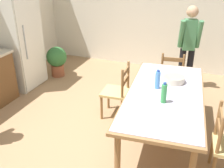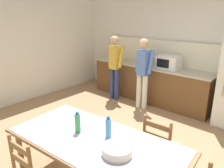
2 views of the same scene
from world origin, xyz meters
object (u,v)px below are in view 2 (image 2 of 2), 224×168
object	(u,v)px
microwave	(169,62)
serving_bowl	(117,150)
bottle_off_centre	(108,128)
person_at_counter	(143,70)
person_at_sink	(115,64)
bottle_near_centre	(78,123)
dining_table	(95,144)
paper_bag	(147,58)
chair_side_far_right	(160,146)

from	to	relation	value
microwave	serving_bowl	xyz separation A→B (m)	(1.07, -3.12, -0.25)
bottle_off_centre	person_at_counter	xyz separation A→B (m)	(-1.15, 2.43, 0.02)
person_at_sink	person_at_counter	bearing A→B (deg)	-91.32
bottle_near_centre	serving_bowl	xyz separation A→B (m)	(0.65, -0.02, -0.07)
microwave	person_at_counter	xyz separation A→B (m)	(-0.36, -0.52, -0.16)
bottle_off_centre	person_at_counter	world-z (taller)	person_at_counter
microwave	bottle_off_centre	xyz separation A→B (m)	(0.79, -2.95, -0.18)
person_at_counter	bottle_off_centre	bearing A→B (deg)	-154.71
dining_table	bottle_near_centre	distance (m)	0.33
paper_bag	dining_table	world-z (taller)	paper_bag
microwave	dining_table	distance (m)	3.18
microwave	bottle_off_centre	size ratio (longest dim) A/B	1.85
serving_bowl	person_at_counter	xyz separation A→B (m)	(-1.43, 2.60, 0.10)
bottle_off_centre	person_at_counter	bearing A→B (deg)	115.29
bottle_off_centre	chair_side_far_right	distance (m)	0.89
dining_table	chair_side_far_right	xyz separation A→B (m)	(0.41, 0.82, -0.26)
bottle_off_centre	dining_table	bearing A→B (deg)	-125.97
person_at_counter	serving_bowl	bearing A→B (deg)	-151.21
chair_side_far_right	bottle_near_centre	bearing A→B (deg)	47.83
paper_bag	chair_side_far_right	distance (m)	2.90
microwave	bottle_off_centre	bearing A→B (deg)	-75.08
microwave	paper_bag	xyz separation A→B (m)	(-0.60, -0.01, 0.03)
bottle_near_centre	person_at_counter	bearing A→B (deg)	106.91
paper_bag	person_at_sink	world-z (taller)	person_at_sink
person_at_counter	bottle_near_centre	bearing A→B (deg)	-163.09
paper_bag	chair_side_far_right	size ratio (longest dim) A/B	0.40
chair_side_far_right	person_at_sink	world-z (taller)	person_at_sink
dining_table	bottle_near_centre	world-z (taller)	bottle_near_centre
person_at_sink	person_at_counter	distance (m)	0.87
paper_bag	dining_table	distance (m)	3.36
bottle_off_centre	chair_side_far_right	size ratio (longest dim) A/B	0.30
dining_table	serving_bowl	bearing A→B (deg)	-6.31
serving_bowl	bottle_near_centre	bearing A→B (deg)	178.31
bottle_near_centre	person_at_sink	size ratio (longest dim) A/B	0.16
dining_table	bottle_near_centre	size ratio (longest dim) A/B	8.20
paper_bag	bottle_near_centre	xyz separation A→B (m)	(1.03, -3.09, -0.21)
person_at_sink	person_at_counter	world-z (taller)	person_at_sink
chair_side_far_right	serving_bowl	bearing A→B (deg)	84.35
paper_bag	dining_table	xyz separation A→B (m)	(1.29, -3.07, -0.41)
chair_side_far_right	microwave	bearing A→B (deg)	-67.52
serving_bowl	person_at_counter	size ratio (longest dim) A/B	0.20
bottle_off_centre	serving_bowl	xyz separation A→B (m)	(0.28, -0.17, -0.07)
bottle_off_centre	serving_bowl	bearing A→B (deg)	-31.59
microwave	bottle_off_centre	world-z (taller)	microwave
serving_bowl	chair_side_far_right	distance (m)	0.95
chair_side_far_right	person_at_sink	distance (m)	2.96
dining_table	bottle_off_centre	world-z (taller)	bottle_off_centre
bottle_near_centre	chair_side_far_right	bearing A→B (deg)	51.36
serving_bowl	bottle_off_centre	bearing A→B (deg)	148.41
dining_table	person_at_sink	world-z (taller)	person_at_sink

